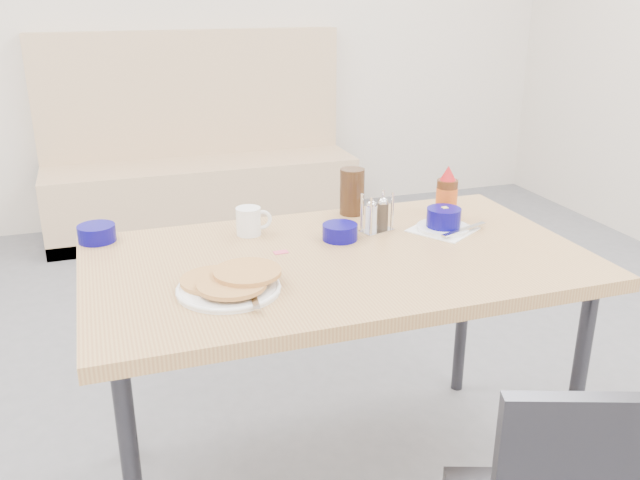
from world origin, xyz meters
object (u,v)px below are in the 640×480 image
object	(u,v)px
pancake_plate	(230,284)
dining_table	(337,276)
grits_setting	(444,221)
butter_bowl	(340,232)
creamer_bowl	(97,233)
syrup_bottle	(447,197)
condiment_caddy	(377,218)
amber_tumbler	(352,192)
booth_bench	(201,174)
coffee_mug	(250,221)

from	to	relation	value
pancake_plate	dining_table	bearing A→B (deg)	21.59
grits_setting	butter_bowl	xyz separation A→B (m)	(-0.33, 0.03, -0.01)
dining_table	grits_setting	size ratio (longest dim) A/B	5.43
creamer_bowl	syrup_bottle	xyz separation A→B (m)	(1.08, -0.16, 0.05)
dining_table	butter_bowl	distance (m)	0.16
creamer_bowl	grits_setting	bearing A→B (deg)	-13.45
dining_table	grits_setting	bearing A→B (deg)	13.82
grits_setting	creamer_bowl	bearing A→B (deg)	166.55
condiment_caddy	amber_tumbler	bearing A→B (deg)	75.07
condiment_caddy	syrup_bottle	world-z (taller)	syrup_bottle
booth_bench	creamer_bowl	world-z (taller)	booth_bench
booth_bench	condiment_caddy	xyz separation A→B (m)	(0.19, -2.38, 0.45)
dining_table	pancake_plate	distance (m)	0.37
booth_bench	amber_tumbler	bearing A→B (deg)	-85.46
booth_bench	butter_bowl	size ratio (longest dim) A/B	17.91
amber_tumbler	booth_bench	bearing A→B (deg)	94.54
butter_bowl	syrup_bottle	bearing A→B (deg)	9.15
amber_tumbler	coffee_mug	bearing A→B (deg)	-166.57
dining_table	coffee_mug	distance (m)	0.34
dining_table	amber_tumbler	bearing A→B (deg)	62.87
coffee_mug	amber_tumbler	world-z (taller)	amber_tumbler
dining_table	creamer_bowl	bearing A→B (deg)	152.02
creamer_bowl	butter_bowl	world-z (taller)	creamer_bowl
dining_table	amber_tumbler	xyz separation A→B (m)	(0.17, 0.34, 0.14)
pancake_plate	amber_tumbler	xyz separation A→B (m)	(0.51, 0.47, 0.06)
pancake_plate	creamer_bowl	bearing A→B (deg)	122.90
butter_bowl	booth_bench	bearing A→B (deg)	91.23
coffee_mug	syrup_bottle	world-z (taller)	syrup_bottle
butter_bowl	amber_tumbler	xyz separation A→B (m)	(0.12, 0.22, 0.05)
coffee_mug	amber_tumbler	xyz separation A→B (m)	(0.37, 0.09, 0.03)
booth_bench	dining_table	bearing A→B (deg)	-90.00
pancake_plate	grits_setting	world-z (taller)	grits_setting
creamer_bowl	amber_tumbler	xyz separation A→B (m)	(0.81, 0.00, 0.05)
coffee_mug	creamer_bowl	bearing A→B (deg)	168.85
grits_setting	amber_tumbler	world-z (taller)	amber_tumbler
booth_bench	condiment_caddy	bearing A→B (deg)	-85.55
booth_bench	coffee_mug	distance (m)	2.33
creamer_bowl	amber_tumbler	distance (m)	0.82
dining_table	creamer_bowl	size ratio (longest dim) A/B	12.64
grits_setting	syrup_bottle	distance (m)	0.12
dining_table	pancake_plate	xyz separation A→B (m)	(-0.33, -0.13, 0.08)
creamer_bowl	condiment_caddy	xyz separation A→B (m)	(0.83, -0.19, 0.02)
creamer_bowl	condiment_caddy	world-z (taller)	condiment_caddy
creamer_bowl	condiment_caddy	distance (m)	0.85
pancake_plate	amber_tumbler	bearing A→B (deg)	42.88
booth_bench	coffee_mug	world-z (taller)	booth_bench
booth_bench	butter_bowl	distance (m)	2.45
grits_setting	syrup_bottle	world-z (taller)	syrup_bottle
condiment_caddy	syrup_bottle	distance (m)	0.26
booth_bench	grits_setting	world-z (taller)	booth_bench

